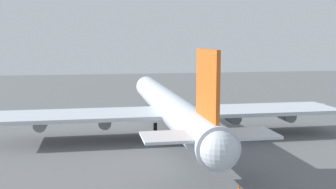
{
  "coord_description": "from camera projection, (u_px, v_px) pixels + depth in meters",
  "views": [
    {
      "loc": [
        -79.34,
        14.41,
        18.66
      ],
      "look_at": [
        0.0,
        0.0,
        7.85
      ],
      "focal_mm": 43.96,
      "sensor_mm": 36.0,
      "label": 1
    }
  ],
  "objects": [
    {
      "name": "ground_plane",
      "position": [
        168.0,
        133.0,
        82.4
      ],
      "size": [
        291.05,
        291.05,
        0.0
      ],
      "primitive_type": "plane",
      "color": "slate"
    },
    {
      "name": "cargo_airplane",
      "position": [
        169.0,
        106.0,
        80.95
      ],
      "size": [
        72.76,
        65.78,
        17.44
      ],
      "color": "silver",
      "rests_on": "ground_plane"
    },
    {
      "name": "cargo_container_aft",
      "position": [
        320.0,
        107.0,
        107.98
      ],
      "size": [
        3.68,
        3.45,
        1.85
      ],
      "color": "#999EA8",
      "rests_on": "ground_plane"
    },
    {
      "name": "safety_cone_nose",
      "position": [
        139.0,
        106.0,
        113.92
      ],
      "size": [
        0.41,
        0.41,
        0.58
      ],
      "primitive_type": "cone",
      "color": "orange",
      "rests_on": "ground_plane"
    },
    {
      "name": "safety_cone_tail",
      "position": [
        239.0,
        188.0,
        50.96
      ],
      "size": [
        0.55,
        0.55,
        0.78
      ],
      "primitive_type": "cone",
      "color": "orange",
      "rests_on": "ground_plane"
    }
  ]
}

